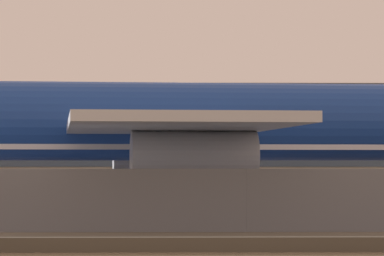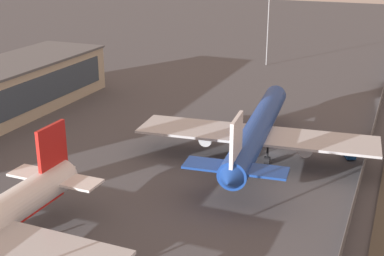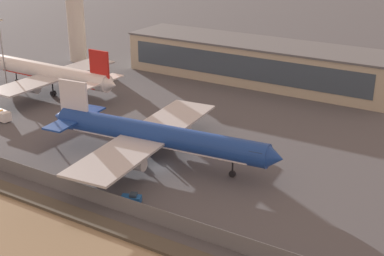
# 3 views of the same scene
# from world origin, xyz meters

# --- Properties ---
(ground_plane) EXTENTS (500.00, 500.00, 0.00)m
(ground_plane) POSITION_xyz_m (0.00, 0.00, 0.00)
(ground_plane) COLOR #4C4C51
(perimeter_fence) EXTENTS (280.00, 0.10, 2.77)m
(perimeter_fence) POSITION_xyz_m (0.00, -16.00, 1.39)
(perimeter_fence) COLOR slate
(perimeter_fence) RESTS_ON ground
(cargo_jet_blue) EXTENTS (48.00, 41.68, 13.35)m
(cargo_jet_blue) POSITION_xyz_m (-2.60, 2.18, 5.10)
(cargo_jet_blue) COLOR #193D93
(cargo_jet_blue) RESTS_ON ground
(baggage_tug) EXTENTS (3.57, 2.73, 1.80)m
(baggage_tug) POSITION_xyz_m (3.53, -12.98, 0.81)
(baggage_tug) COLOR #19519E
(baggage_tug) RESTS_ON ground
(apron_light_mast_apron_west) EXTENTS (3.20, 0.40, 22.70)m
(apron_light_mast_apron_west) POSITION_xyz_m (69.22, 19.32, 12.65)
(apron_light_mast_apron_west) COLOR #93969B
(apron_light_mast_apron_west) RESTS_ON ground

